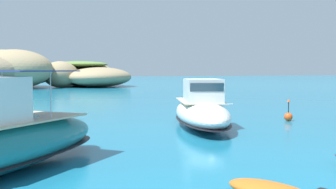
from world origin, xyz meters
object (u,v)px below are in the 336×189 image
object	(u,v)px
islet_small	(86,76)
channel_buoy	(288,116)
motorboat_white	(202,111)
islet_large	(0,72)

from	to	relation	value
islet_small	channel_buoy	bearing A→B (deg)	-85.86
motorboat_white	channel_buoy	bearing A→B (deg)	6.22
islet_small	motorboat_white	size ratio (longest dim) A/B	2.73
islet_large	channel_buoy	distance (m)	64.38
islet_large	motorboat_white	size ratio (longest dim) A/B	2.93
islet_large	channel_buoy	bearing A→B (deg)	-70.71
islet_small	motorboat_white	distance (m)	64.90
islet_large	islet_small	xyz separation A→B (m)	(16.60, 3.42, -0.90)
islet_small	motorboat_white	world-z (taller)	islet_small
islet_large	channel_buoy	size ratio (longest dim) A/B	20.30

